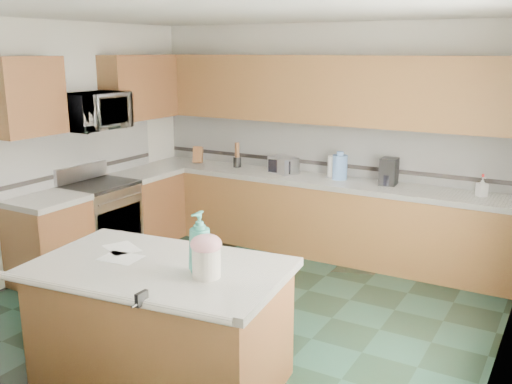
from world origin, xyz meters
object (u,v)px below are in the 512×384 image
Objects in this scene: soap_bottle_island at (200,242)px; knife_block at (198,155)px; toaster_oven at (283,165)px; treat_jar at (206,263)px; island_base at (162,328)px; island_top at (159,269)px; coffee_maker at (389,171)px.

soap_bottle_island is 1.96× the size of knife_block.
treat_jar is at bearing -46.66° from toaster_oven.
island_base is at bearing -173.47° from soap_bottle_island.
island_top is 8.97× the size of treat_jar.
island_top is 5.26× the size of toaster_oven.
coffee_maker reaches higher than knife_block.
toaster_oven is at bearing 94.76° from island_top.
toaster_oven reaches higher than island_top.
knife_block is at bearing 126.54° from soap_bottle_island.
toaster_oven is 1.31m from coffee_maker.
toaster_oven is at bearing 94.76° from island_base.
coffee_maker is (0.65, 3.21, 0.18)m from island_top.
knife_block reaches higher than island_top.
toaster_oven is (1.28, 0.00, -0.01)m from knife_block.
knife_block is 0.71× the size of coffee_maker.
treat_jar is at bearing -97.01° from coffee_maker.
soap_bottle_island is 3.88m from knife_block.
toaster_oven is at bearing -21.68° from knife_block.
toaster_oven is (-0.66, 3.18, 0.13)m from island_top.
knife_block reaches higher than island_base.
treat_jar is 0.59× the size of toaster_oven.
treat_jar reaches higher than island_base.
treat_jar is 3.37m from toaster_oven.
knife_block reaches higher than treat_jar.
treat_jar is 0.66× the size of coffee_maker.
coffee_maker reaches higher than treat_jar.
treat_jar is 3.23m from coffee_maker.
island_base is 0.72m from treat_jar.
coffee_maker is at bearing 103.43° from treat_jar.
coffee_maker is at bearing 71.58° from island_top.
island_top is 5.88× the size of coffee_maker.
island_top is at bearing -53.60° from toaster_oven.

